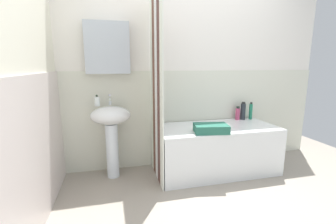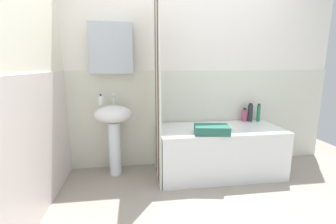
# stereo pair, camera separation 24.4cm
# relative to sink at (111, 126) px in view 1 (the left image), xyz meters

# --- Properties ---
(ground_plane) EXTENTS (4.80, 5.60, 0.04)m
(ground_plane) POSITION_rel_sink_xyz_m (0.99, -1.03, -0.62)
(ground_plane) COLOR gray
(wall_back_tiled) EXTENTS (3.60, 0.18, 2.40)m
(wall_back_tiled) POSITION_rel_sink_xyz_m (0.93, 0.23, 0.53)
(wall_back_tiled) COLOR white
(wall_back_tiled) RESTS_ON ground_plane
(wall_left_tiled) EXTENTS (0.07, 1.81, 2.40)m
(wall_left_tiled) POSITION_rel_sink_xyz_m (-0.58, -0.69, 0.51)
(wall_left_tiled) COLOR white
(wall_left_tiled) RESTS_ON ground_plane
(sink) EXTENTS (0.44, 0.34, 0.82)m
(sink) POSITION_rel_sink_xyz_m (0.00, 0.00, 0.00)
(sink) COLOR white
(sink) RESTS_ON ground_plane
(faucet) EXTENTS (0.03, 0.12, 0.12)m
(faucet) POSITION_rel_sink_xyz_m (0.00, 0.08, 0.28)
(faucet) COLOR silver
(faucet) RESTS_ON sink
(soap_dispenser) EXTENTS (0.06, 0.06, 0.13)m
(soap_dispenser) POSITION_rel_sink_xyz_m (-0.14, 0.07, 0.27)
(soap_dispenser) COLOR white
(soap_dispenser) RESTS_ON sink
(bathtub) EXTENTS (1.41, 0.66, 0.55)m
(bathtub) POSITION_rel_sink_xyz_m (1.21, -0.14, -0.33)
(bathtub) COLOR white
(bathtub) RESTS_ON ground_plane
(shower_curtain) EXTENTS (0.01, 0.66, 2.00)m
(shower_curtain) POSITION_rel_sink_xyz_m (0.49, -0.14, 0.40)
(shower_curtain) COLOR white
(shower_curtain) RESTS_ON ground_plane
(lotion_bottle) EXTENTS (0.04, 0.04, 0.23)m
(lotion_bottle) POSITION_rel_sink_xyz_m (1.82, 0.11, 0.06)
(lotion_bottle) COLOR #227B59
(lotion_bottle) RESTS_ON bathtub
(shampoo_bottle) EXTENTS (0.06, 0.06, 0.24)m
(shampoo_bottle) POSITION_rel_sink_xyz_m (1.71, 0.12, 0.06)
(shampoo_bottle) COLOR #272E34
(shampoo_bottle) RESTS_ON bathtub
(body_wash_bottle) EXTENTS (0.06, 0.06, 0.18)m
(body_wash_bottle) POSITION_rel_sink_xyz_m (1.64, 0.12, 0.03)
(body_wash_bottle) COLOR #C04770
(body_wash_bottle) RESTS_ON bathtub
(towel_folded) EXTENTS (0.39, 0.29, 0.09)m
(towel_folded) POSITION_rel_sink_xyz_m (1.04, -0.35, -0.00)
(towel_folded) COLOR #2B6956
(towel_folded) RESTS_ON bathtub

